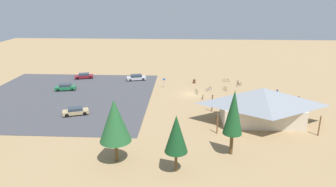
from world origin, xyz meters
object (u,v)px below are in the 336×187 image
pine_midwest (115,121)px  bicycle_black_yard_left (239,84)px  bicycle_yellow_yard_center (203,97)px  bicycle_green_trailside (196,92)px  bicycle_orange_edge_north (225,89)px  bicycle_teal_lone_west (226,80)px  car_green_aisle_side (66,87)px  pine_far_east (234,113)px  bicycle_blue_lone_east (209,89)px  lot_sign (164,82)px  bike_pavilion (262,103)px  car_maroon_end_stall (84,76)px  car_tan_front_row (76,111)px  bicycle_red_mid_cluster (238,82)px  trash_bin (194,81)px  car_silver_far_end (136,77)px  pine_far_west (176,134)px  visitor_near_lot (277,93)px

pine_midwest → bicycle_black_yard_left: (-20.64, -33.63, -4.99)m
bicycle_yellow_yard_center → bicycle_green_trailside: 3.67m
bicycle_orange_edge_north → bicycle_yellow_yard_center: 7.75m
bicycle_teal_lone_west → car_green_aisle_side: bearing=13.7°
pine_far_east → bicycle_blue_lone_east: 27.83m
lot_sign → bicycle_teal_lone_west: lot_sign is taller
bike_pavilion → car_maroon_end_stall: (36.75, -25.07, -2.64)m
car_tan_front_row → bicycle_teal_lone_west: bearing=-141.8°
lot_sign → pine_midwest: bearing=83.0°
bike_pavilion → car_green_aisle_side: (37.73, -15.35, -2.59)m
lot_sign → car_green_aisle_side: bearing=8.4°
bicycle_red_mid_cluster → car_tan_front_row: size_ratio=0.36×
car_maroon_end_stall → bicycle_yellow_yard_center: bearing=153.8°
pine_midwest → bicycle_teal_lone_west: pine_midwest is taller
trash_bin → bicycle_black_yard_left: bearing=169.7°
pine_midwest → bicycle_teal_lone_west: 41.59m
bicycle_blue_lone_east → bicycle_green_trailside: bicycle_green_trailside is taller
bicycle_green_trailside → car_silver_far_end: (14.01, -9.36, 0.34)m
bicycle_teal_lone_west → car_green_aisle_side: (35.29, 8.62, 0.39)m
trash_bin → car_maroon_end_stall: bearing=-5.8°
pine_far_west → lot_sign: bearing=-84.0°
car_green_aisle_side → visitor_near_lot: visitor_near_lot is taller
bicycle_yellow_yard_center → car_silver_far_end: car_silver_far_end is taller
pine_midwest → bicycle_yellow_yard_center: 27.58m
pine_far_west → bicycle_orange_edge_north: (-9.68, -32.13, -4.39)m
car_tan_front_row → car_maroon_end_stall: car_tan_front_row is taller
bike_pavilion → bicycle_orange_edge_north: bike_pavilion is taller
bicycle_blue_lone_east → bicycle_orange_edge_north: bicycle_orange_edge_north is taller
lot_sign → bicycle_teal_lone_west: bearing=-158.9°
bicycle_blue_lone_east → visitor_near_lot: bearing=166.3°
pine_midwest → bicycle_yellow_yard_center: size_ratio=4.76×
pine_far_west → trash_bin: bearing=-94.9°
bicycle_yellow_yard_center → visitor_near_lot: visitor_near_lot is taller
bike_pavilion → bicycle_orange_edge_north: size_ratio=8.78×
lot_sign → car_maroon_end_stall: size_ratio=0.47×
pine_far_east → bicycle_blue_lone_east: bearing=-88.3°
bike_pavilion → pine_far_east: size_ratio=1.75×
trash_bin → bicycle_teal_lone_west: bearing=-167.9°
bicycle_orange_edge_north → visitor_near_lot: size_ratio=1.05×
bike_pavilion → bicycle_black_yard_left: size_ratio=10.90×
bicycle_red_mid_cluster → bicycle_green_trailside: size_ratio=0.96×
visitor_near_lot → bicycle_green_trailside: bearing=-4.6°
pine_far_east → bicycle_black_yard_left: pine_far_east is taller
bike_pavilion → car_tan_front_row: bike_pavilion is taller
pine_far_east → lot_sign: bearing=-70.0°
pine_far_east → pine_far_west: bearing=32.5°
bicycle_red_mid_cluster → bicycle_green_trailside: 12.35m
pine_midwest → visitor_near_lot: pine_midwest is taller
bicycle_black_yard_left → car_maroon_end_stall: 37.06m
car_maroon_end_stall → bicycle_orange_edge_north: bearing=166.5°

